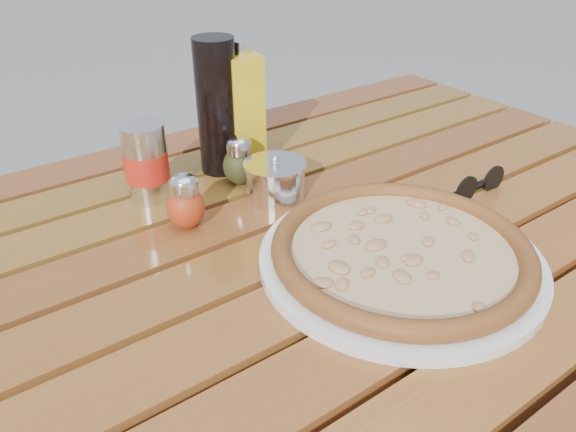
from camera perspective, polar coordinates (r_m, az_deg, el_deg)
table at (r=0.81m, az=0.84°, el=-7.05°), size 1.40×0.90×0.75m
plate at (r=0.73m, az=11.34°, el=-4.38°), size 0.41×0.41×0.01m
pizza at (r=0.72m, az=11.47°, el=-3.36°), size 0.33×0.33×0.03m
pepper_shaker at (r=0.79m, az=-10.39°, el=1.39°), size 0.06×0.06×0.08m
oregano_shaker at (r=0.90m, az=-4.95°, el=5.55°), size 0.06×0.06×0.08m
dark_bottle at (r=0.92m, az=-7.22°, el=10.93°), size 0.08×0.08×0.22m
soda_can at (r=0.87m, az=-14.22°, el=5.24°), size 0.08×0.08×0.12m
olive_oil_cruet at (r=0.94m, az=-4.54°, el=10.54°), size 0.06×0.06×0.21m
parmesan_tin at (r=0.86m, az=-1.32°, el=3.67°), size 0.11×0.11×0.07m
sunglasses at (r=0.92m, az=18.81°, el=3.01°), size 0.11×0.02×0.04m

